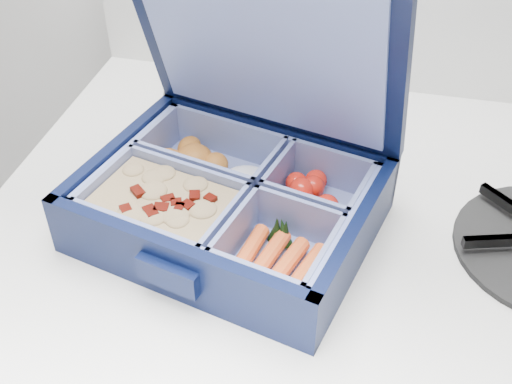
% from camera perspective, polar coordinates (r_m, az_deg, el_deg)
% --- Properties ---
extents(bento_box, '(0.28, 0.24, 0.06)m').
position_cam_1_polar(bento_box, '(0.55, -2.35, -0.98)').
color(bento_box, black).
rests_on(bento_box, stove).
extents(burner_grate_rear, '(0.16, 0.16, 0.02)m').
position_cam_1_polar(burner_grate_rear, '(0.74, -2.44, 9.14)').
color(burner_grate_rear, black).
rests_on(burner_grate_rear, stove).
extents(fork, '(0.16, 0.11, 0.01)m').
position_cam_1_polar(fork, '(0.66, 4.12, 3.87)').
color(fork, silver).
rests_on(fork, stove).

